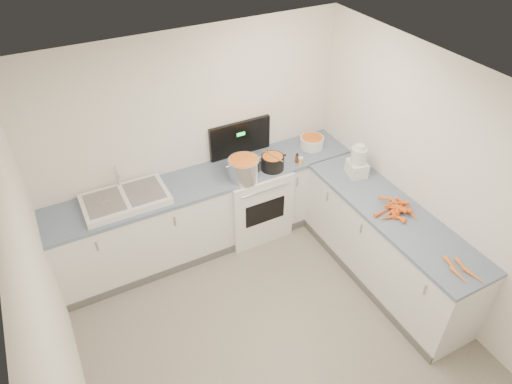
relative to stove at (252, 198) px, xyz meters
name	(u,v)px	position (x,y,z in m)	size (l,w,h in m)	color
floor	(281,348)	(-0.55, -1.69, -0.47)	(3.50, 4.00, 0.00)	gray
ceiling	(295,118)	(-0.55, -1.69, 2.03)	(3.50, 4.00, 0.00)	white
wall_back	(194,141)	(-0.55, 0.31, 0.78)	(3.50, 2.50, 0.00)	white
wall_left	(58,347)	(-2.30, -1.69, 0.78)	(4.00, 2.50, 0.00)	white
wall_right	(447,195)	(1.20, -1.69, 0.78)	(4.00, 2.50, 0.00)	white
counter_back	(209,211)	(-0.55, 0.01, 0.00)	(3.50, 0.62, 0.94)	white
counter_right	(386,245)	(0.90, -1.39, 0.00)	(0.62, 2.20, 0.94)	white
stove	(252,198)	(0.00, 0.00, 0.00)	(0.76, 0.65, 1.36)	white
sink	(125,199)	(-1.45, 0.02, 0.50)	(0.86, 0.52, 0.31)	white
steel_pot	(244,169)	(-0.18, -0.16, 0.57)	(0.34, 0.34, 0.25)	silver
black_pot	(272,163)	(0.18, -0.16, 0.54)	(0.26, 0.26, 0.19)	black
wooden_spoon	(273,156)	(0.18, -0.16, 0.64)	(0.01, 0.01, 0.33)	#AD7A47
mixing_bowl	(312,142)	(0.83, 0.02, 0.53)	(0.29, 0.29, 0.13)	white
extract_bottle	(297,159)	(0.49, -0.18, 0.51)	(0.04, 0.04, 0.10)	#593319
spice_jar	(301,162)	(0.51, -0.24, 0.51)	(0.05, 0.05, 0.08)	#E5B266
food_processor	(358,162)	(0.95, -0.69, 0.63)	(0.23, 0.26, 0.38)	white
carrot_pile	(396,209)	(0.91, -1.39, 0.50)	(0.42, 0.44, 0.09)	orange
peeled_carrots	(461,270)	(0.86, -2.28, 0.49)	(0.17, 0.37, 0.04)	orange
peelings	(104,201)	(-1.66, 0.04, 0.54)	(0.22, 0.25, 0.01)	tan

